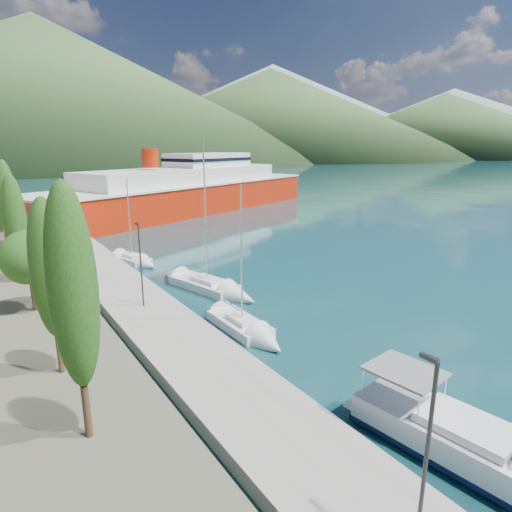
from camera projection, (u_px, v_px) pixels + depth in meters
ground at (50, 189)px, 120.73m from camera, size 1400.00×1400.00×0.00m
quay at (105, 274)px, 39.90m from camera, size 5.00×88.00×0.80m
hills_far at (96, 95)px, 577.99m from camera, size 1480.00×900.00×180.00m
hills_near at (121, 100)px, 364.57m from camera, size 1010.00×520.00×115.00m
tree_row at (11, 217)px, 38.97m from camera, size 3.79×61.97×10.30m
lamp_posts at (140, 262)px, 30.33m from camera, size 0.15×47.23×6.06m
motor_cruiser at (487, 459)px, 16.19m from camera, size 4.09×10.08×3.61m
sailboat_near at (254, 334)px, 27.59m from camera, size 2.27×7.41×10.61m
sailboat_mid at (222, 291)px, 35.56m from camera, size 4.76×9.77×13.60m
sailboat_far at (140, 262)px, 44.46m from camera, size 3.80×6.95×9.74m
ferry at (188, 192)px, 79.57m from camera, size 61.71×34.81×12.17m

